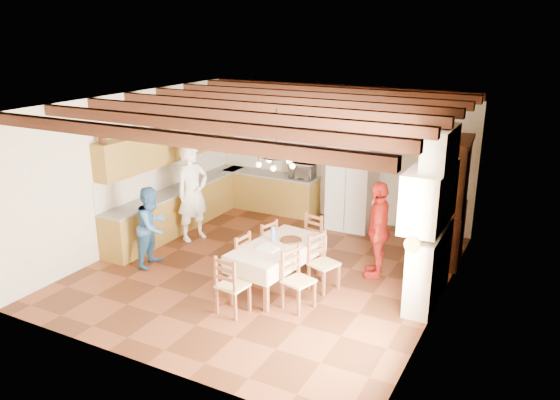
{
  "coord_description": "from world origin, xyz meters",
  "views": [
    {
      "loc": [
        4.38,
        -7.84,
        4.22
      ],
      "look_at": [
        0.1,
        0.3,
        1.25
      ],
      "focal_mm": 35.0,
      "sensor_mm": 36.0,
      "label": 1
    }
  ],
  "objects_px": {
    "chair_right_near": "(299,280)",
    "person_woman_blue": "(152,226)",
    "chair_end_far": "(308,241)",
    "microwave": "(302,171)",
    "person_man": "(193,193)",
    "chair_right_far": "(324,263)",
    "dining_table": "(277,249)",
    "chair_end_near": "(233,284)",
    "chair_left_near": "(235,259)",
    "hutch": "(451,201)",
    "chair_left_far": "(262,245)",
    "refrigerator": "(352,187)",
    "person_woman_red": "(378,229)"
  },
  "relations": [
    {
      "from": "hutch",
      "to": "chair_right_far",
      "type": "height_order",
      "value": "hutch"
    },
    {
      "from": "chair_end_far",
      "to": "person_woman_blue",
      "type": "bearing_deg",
      "value": -140.59
    },
    {
      "from": "refrigerator",
      "to": "person_woman_blue",
      "type": "distance_m",
      "value": 4.3
    },
    {
      "from": "refrigerator",
      "to": "chair_right_near",
      "type": "distance_m",
      "value": 3.8
    },
    {
      "from": "chair_right_far",
      "to": "microwave",
      "type": "height_order",
      "value": "microwave"
    },
    {
      "from": "chair_right_near",
      "to": "microwave",
      "type": "xyz_separation_m",
      "value": [
        -1.83,
        3.95,
        0.57
      ]
    },
    {
      "from": "chair_left_near",
      "to": "person_woman_red",
      "type": "distance_m",
      "value": 2.5
    },
    {
      "from": "dining_table",
      "to": "chair_right_near",
      "type": "height_order",
      "value": "chair_right_near"
    },
    {
      "from": "hutch",
      "to": "person_man",
      "type": "relative_size",
      "value": 1.17
    },
    {
      "from": "person_woman_blue",
      "to": "hutch",
      "type": "bearing_deg",
      "value": -66.07
    },
    {
      "from": "chair_left_far",
      "to": "person_woman_red",
      "type": "height_order",
      "value": "person_woman_red"
    },
    {
      "from": "dining_table",
      "to": "chair_right_far",
      "type": "bearing_deg",
      "value": 20.55
    },
    {
      "from": "chair_left_far",
      "to": "person_woman_blue",
      "type": "height_order",
      "value": "person_woman_blue"
    },
    {
      "from": "refrigerator",
      "to": "chair_end_far",
      "type": "distance_m",
      "value": 2.28
    },
    {
      "from": "refrigerator",
      "to": "dining_table",
      "type": "height_order",
      "value": "refrigerator"
    },
    {
      "from": "person_woman_blue",
      "to": "dining_table",
      "type": "bearing_deg",
      "value": -90.36
    },
    {
      "from": "chair_left_far",
      "to": "person_man",
      "type": "distance_m",
      "value": 2.15
    },
    {
      "from": "chair_right_far",
      "to": "person_man",
      "type": "height_order",
      "value": "person_man"
    },
    {
      "from": "refrigerator",
      "to": "person_man",
      "type": "xyz_separation_m",
      "value": [
        -2.61,
        -2.12,
        0.06
      ]
    },
    {
      "from": "hutch",
      "to": "person_woman_red",
      "type": "height_order",
      "value": "hutch"
    },
    {
      "from": "chair_end_near",
      "to": "person_woman_blue",
      "type": "xyz_separation_m",
      "value": [
        -2.24,
        0.83,
        0.26
      ]
    },
    {
      "from": "dining_table",
      "to": "person_man",
      "type": "bearing_deg",
      "value": 155.86
    },
    {
      "from": "refrigerator",
      "to": "chair_end_near",
      "type": "bearing_deg",
      "value": -94.15
    },
    {
      "from": "chair_right_far",
      "to": "chair_right_near",
      "type": "bearing_deg",
      "value": -167.1
    },
    {
      "from": "chair_right_near",
      "to": "chair_right_far",
      "type": "xyz_separation_m",
      "value": [
        0.09,
        0.77,
        0.0
      ]
    },
    {
      "from": "chair_end_far",
      "to": "person_woman_blue",
      "type": "distance_m",
      "value": 2.82
    },
    {
      "from": "dining_table",
      "to": "person_woman_blue",
      "type": "xyz_separation_m",
      "value": [
        -2.42,
        -0.24,
        0.07
      ]
    },
    {
      "from": "hutch",
      "to": "person_man",
      "type": "xyz_separation_m",
      "value": [
        -4.81,
        -1.35,
        -0.17
      ]
    },
    {
      "from": "person_woman_red",
      "to": "microwave",
      "type": "relative_size",
      "value": 3.08
    },
    {
      "from": "chair_left_near",
      "to": "chair_end_far",
      "type": "xyz_separation_m",
      "value": [
        0.74,
        1.28,
        0.0
      ]
    },
    {
      "from": "refrigerator",
      "to": "chair_left_near",
      "type": "height_order",
      "value": "refrigerator"
    },
    {
      "from": "chair_right_far",
      "to": "microwave",
      "type": "xyz_separation_m",
      "value": [
        -1.92,
        3.18,
        0.57
      ]
    },
    {
      "from": "refrigerator",
      "to": "chair_end_far",
      "type": "bearing_deg",
      "value": -90.36
    },
    {
      "from": "chair_right_near",
      "to": "person_woman_blue",
      "type": "relative_size",
      "value": 0.65
    },
    {
      "from": "chair_right_far",
      "to": "chair_end_near",
      "type": "height_order",
      "value": "same"
    },
    {
      "from": "person_man",
      "to": "chair_end_far",
      "type": "bearing_deg",
      "value": -72.36
    },
    {
      "from": "chair_end_far",
      "to": "person_man",
      "type": "height_order",
      "value": "person_man"
    },
    {
      "from": "chair_end_far",
      "to": "microwave",
      "type": "distance_m",
      "value": 2.83
    },
    {
      "from": "chair_right_far",
      "to": "person_woman_blue",
      "type": "xyz_separation_m",
      "value": [
        -3.15,
        -0.52,
        0.26
      ]
    },
    {
      "from": "dining_table",
      "to": "chair_end_near",
      "type": "xyz_separation_m",
      "value": [
        -0.18,
        -1.08,
        -0.2
      ]
    },
    {
      "from": "chair_end_near",
      "to": "person_woman_red",
      "type": "height_order",
      "value": "person_woman_red"
    },
    {
      "from": "hutch",
      "to": "chair_left_near",
      "type": "bearing_deg",
      "value": -141.8
    },
    {
      "from": "chair_end_far",
      "to": "microwave",
      "type": "xyz_separation_m",
      "value": [
        -1.28,
        2.45,
        0.57
      ]
    },
    {
      "from": "refrigerator",
      "to": "person_man",
      "type": "height_order",
      "value": "person_man"
    },
    {
      "from": "person_man",
      "to": "person_woman_blue",
      "type": "height_order",
      "value": "person_man"
    },
    {
      "from": "refrigerator",
      "to": "hutch",
      "type": "bearing_deg",
      "value": -19.89
    },
    {
      "from": "chair_right_near",
      "to": "chair_right_far",
      "type": "relative_size",
      "value": 1.0
    },
    {
      "from": "chair_left_far",
      "to": "microwave",
      "type": "distance_m",
      "value": 3.11
    },
    {
      "from": "refrigerator",
      "to": "person_woman_red",
      "type": "bearing_deg",
      "value": -59.13
    },
    {
      "from": "chair_left_near",
      "to": "chair_right_far",
      "type": "bearing_deg",
      "value": 117.04
    }
  ]
}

